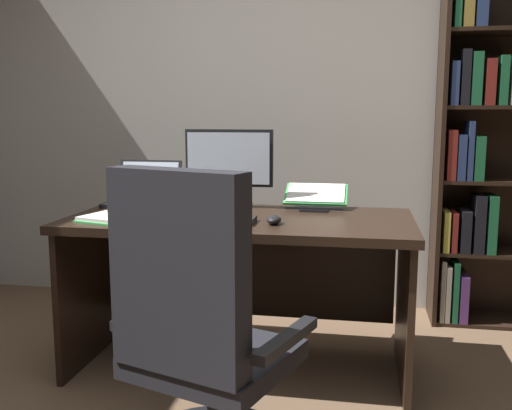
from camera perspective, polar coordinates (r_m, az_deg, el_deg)
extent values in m
cube|color=#B2ADA3|center=(3.78, 4.69, 10.28)|extent=(5.06, 0.12, 2.65)
cube|color=black|center=(2.75, -1.56, -1.56)|extent=(1.61, 0.78, 0.04)
cube|color=black|center=(3.09, -15.84, -7.92)|extent=(0.03, 0.72, 0.71)
cube|color=black|center=(2.80, 14.38, -9.62)|extent=(0.03, 0.72, 0.71)
cube|color=black|center=(3.17, -0.19, -6.43)|extent=(1.49, 0.03, 0.50)
cube|color=black|center=(3.56, 17.56, 5.72)|extent=(0.02, 0.31, 2.12)
cube|color=black|center=(3.78, 23.72, 5.55)|extent=(0.88, 0.01, 2.12)
cube|color=black|center=(3.83, 23.24, -10.39)|extent=(0.83, 0.29, 0.02)
cube|color=gray|center=(3.65, 17.74, -7.85)|extent=(0.03, 0.18, 0.36)
cube|color=gray|center=(3.67, 18.21, -8.07)|extent=(0.03, 0.19, 0.33)
cube|color=#195633|center=(3.67, 18.87, -7.88)|extent=(0.03, 0.18, 0.36)
cube|color=#512D66|center=(3.71, 19.54, -8.37)|extent=(0.05, 0.23, 0.28)
cube|color=black|center=(3.72, 23.64, -4.28)|extent=(0.83, 0.29, 0.02)
cube|color=gold|center=(3.58, 18.05, -2.33)|extent=(0.03, 0.21, 0.24)
cube|color=maroon|center=(3.58, 18.79, -2.44)|extent=(0.03, 0.18, 0.23)
cube|color=black|center=(3.60, 19.71, -2.32)|extent=(0.06, 0.21, 0.24)
cube|color=black|center=(3.59, 20.95, -1.69)|extent=(0.06, 0.17, 0.33)
cube|color=#195633|center=(3.62, 21.95, -1.65)|extent=(0.05, 0.21, 0.33)
cube|color=maroon|center=(3.54, 18.48, 4.75)|extent=(0.05, 0.24, 0.28)
cube|color=navy|center=(3.53, 19.39, 4.47)|extent=(0.04, 0.19, 0.26)
cube|color=navy|center=(3.54, 20.12, 5.06)|extent=(0.03, 0.21, 0.33)
cube|color=#195633|center=(3.55, 20.91, 4.35)|extent=(0.05, 0.19, 0.25)
cube|color=navy|center=(3.53, 18.77, 11.19)|extent=(0.04, 0.21, 0.24)
cube|color=black|center=(3.52, 19.73, 11.65)|extent=(0.05, 0.19, 0.30)
cube|color=#195633|center=(3.56, 20.61, 11.46)|extent=(0.05, 0.24, 0.29)
cube|color=maroon|center=(3.55, 21.83, 11.10)|extent=(0.05, 0.19, 0.25)
cube|color=#195633|center=(3.55, 22.96, 11.15)|extent=(0.04, 0.18, 0.27)
cube|color=gray|center=(3.60, 23.82, 11.01)|extent=(0.05, 0.25, 0.26)
cube|color=#195633|center=(3.56, 19.11, 18.31)|extent=(0.03, 0.19, 0.29)
cube|color=olive|center=(3.60, 19.99, 18.33)|extent=(0.05, 0.24, 0.31)
cube|color=navy|center=(3.58, 21.15, 17.75)|extent=(0.06, 0.19, 0.24)
cylinder|color=black|center=(2.19, -4.02, -19.23)|extent=(0.06, 0.06, 0.30)
cube|color=black|center=(2.11, -4.07, -14.80)|extent=(0.63, 0.62, 0.07)
cube|color=black|center=(1.83, -7.66, -6.61)|extent=(0.48, 0.25, 0.65)
cube|color=black|center=(2.22, -10.26, -10.21)|extent=(0.17, 0.38, 0.04)
cube|color=black|center=(1.93, 3.03, -13.06)|extent=(0.17, 0.38, 0.04)
cube|color=black|center=(3.02, -2.68, -0.05)|extent=(0.22, 0.16, 0.02)
cylinder|color=black|center=(3.01, -2.69, 0.98)|extent=(0.04, 0.04, 0.09)
cube|color=black|center=(3.00, -2.67, 4.64)|extent=(0.46, 0.02, 0.29)
cube|color=silver|center=(2.98, -2.76, 4.61)|extent=(0.43, 0.00, 0.26)
cube|color=black|center=(3.12, -11.35, 0.10)|extent=(0.36, 0.23, 0.02)
cube|color=#2D2D30|center=(3.10, -11.47, 0.28)|extent=(0.30, 0.12, 0.00)
cube|color=black|center=(3.24, -10.42, 2.50)|extent=(0.36, 0.08, 0.21)
cube|color=silver|center=(3.24, -10.45, 2.52)|extent=(0.32, 0.07, 0.18)
cube|color=black|center=(2.62, -4.70, -1.41)|extent=(0.42, 0.15, 0.02)
ellipsoid|color=black|center=(2.56, 1.81, -1.45)|extent=(0.06, 0.10, 0.04)
cube|color=black|center=(2.93, 5.75, -0.43)|extent=(0.14, 0.12, 0.01)
cube|color=black|center=(2.88, 5.68, -0.34)|extent=(0.29, 0.01, 0.01)
cube|color=green|center=(3.02, 5.91, 1.05)|extent=(0.32, 0.20, 0.09)
cube|color=silver|center=(3.01, 5.91, 1.21)|extent=(0.30, 0.18, 0.08)
cube|color=green|center=(2.75, -14.11, -1.31)|extent=(0.27, 0.31, 0.01)
cube|color=green|center=(2.62, -10.61, -1.68)|extent=(0.27, 0.31, 0.01)
cube|color=silver|center=(2.75, -14.12, -1.06)|extent=(0.25, 0.29, 0.02)
cube|color=silver|center=(2.62, -10.62, -1.43)|extent=(0.25, 0.29, 0.02)
cylinder|color=#B7B7BC|center=(2.69, -12.41, -1.33)|extent=(0.08, 0.23, 0.02)
cube|color=silver|center=(2.78, -8.08, -1.01)|extent=(0.18, 0.23, 0.01)
cylinder|color=black|center=(2.77, -7.69, -0.84)|extent=(0.14, 0.04, 0.01)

